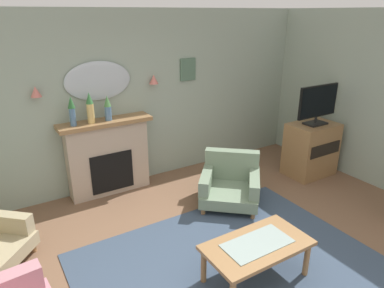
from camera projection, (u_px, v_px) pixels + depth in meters
The scene contains 15 objects.
floor at pixel (243, 282), 3.69m from camera, with size 7.29×6.50×0.10m, color brown.
wall_back at pixel (133, 100), 5.42m from camera, with size 7.29×0.10×2.69m, color #93A393.
patterned_rug at pixel (232, 267), 3.83m from camera, with size 3.20×2.40×0.01m, color #38475B.
fireplace at pixel (108, 157), 5.25m from camera, with size 1.36×0.36×1.16m.
mantel_vase_left at pixel (72, 110), 4.72m from camera, with size 0.10×0.10×0.41m.
mantel_vase_right at pixel (90, 108), 4.85m from camera, with size 0.10×0.10×0.44m.
mantel_vase_centre at pixel (108, 108), 4.98m from camera, with size 0.10×0.10×0.37m.
wall_mirror at pixel (98, 81), 4.96m from camera, with size 0.96×0.06×0.56m, color #B2BCC6.
wall_sconce_left at pixel (36, 92), 4.52m from camera, with size 0.14×0.14×0.14m, color #D17066.
wall_sconce_right at pixel (154, 79), 5.35m from camera, with size 0.14×0.14×0.14m, color #D17066.
framed_picture at pixel (188, 69), 5.68m from camera, with size 0.28×0.03×0.36m, color #4C6B56.
coffee_table at pixel (257, 248), 3.53m from camera, with size 1.10×0.60×0.45m.
armchair_beside_couch at pixel (230, 182), 5.07m from camera, with size 1.14×1.14×0.71m.
tv_cabinet at pixel (311, 149), 5.89m from camera, with size 0.80×0.57×0.90m.
tv_flatscreen at pixel (318, 104), 5.59m from camera, with size 0.84×0.24×0.65m.
Camera 1 is at (-1.99, -2.21, 2.64)m, focal length 32.49 mm.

